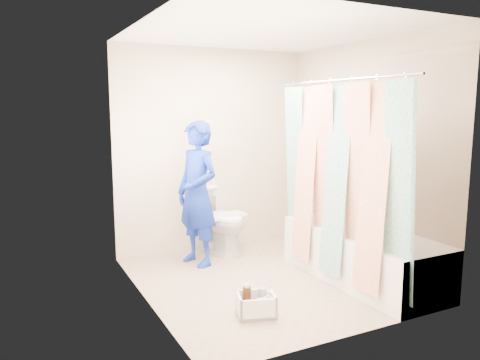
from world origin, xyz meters
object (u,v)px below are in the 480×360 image
toilet (220,219)px  cleaning_caddy (257,305)px  bathtub (361,254)px  plumber (197,194)px

toilet → cleaning_caddy: 1.83m
bathtub → plumber: size_ratio=1.11×
bathtub → toilet: 1.74m
plumber → cleaning_caddy: plumber is taller
bathtub → cleaning_caddy: bearing=-169.3°
toilet → plumber: size_ratio=0.50×
bathtub → cleaning_caddy: size_ratio=4.80×
bathtub → toilet: toilet is taller
cleaning_caddy → toilet: bearing=92.8°
plumber → toilet: bearing=110.0°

